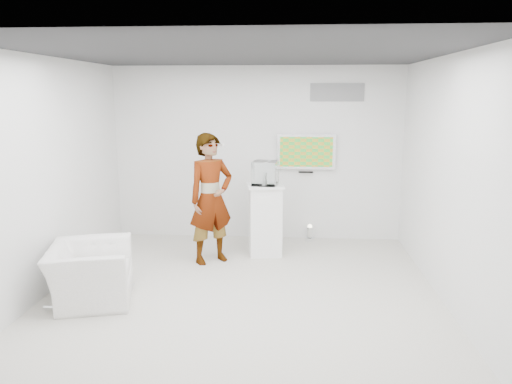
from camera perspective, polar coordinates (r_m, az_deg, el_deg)
room at (r=6.24m, az=-1.53°, el=1.67°), size 5.01×5.01×3.00m
tv at (r=8.63m, az=5.75°, el=4.61°), size 1.00×0.08×0.60m
logo_decal at (r=8.64m, az=9.26°, el=11.18°), size 0.90×0.02×0.30m
person at (r=7.50m, az=-5.17°, el=-0.77°), size 0.85×0.81×1.96m
armchair at (r=6.57m, az=-18.41°, el=-8.79°), size 1.19×1.29×0.70m
pedestal at (r=7.93m, az=1.04°, el=-3.18°), size 0.63×0.63×1.13m
floor_uplight at (r=8.80m, az=6.16°, el=-4.66°), size 0.23×0.23×0.27m
vitrine at (r=7.77m, az=1.06°, el=2.18°), size 0.42×0.42×0.37m
console at (r=7.79m, az=1.06°, el=1.54°), size 0.08×0.15×0.20m
wii_remote at (r=7.63m, az=-4.15°, el=5.42°), size 0.14×0.12×0.04m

